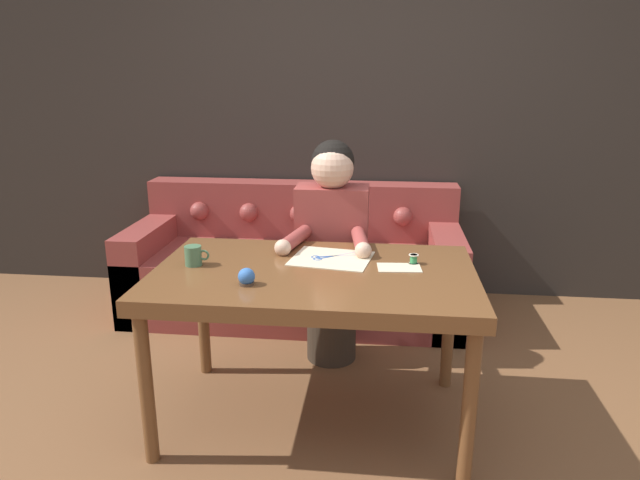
# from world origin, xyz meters

# --- Properties ---
(ground_plane) EXTENTS (16.00, 16.00, 0.00)m
(ground_plane) POSITION_xyz_m (0.00, 0.00, 0.00)
(ground_plane) COLOR brown
(wall_back) EXTENTS (8.00, 0.06, 2.60)m
(wall_back) POSITION_xyz_m (0.00, 1.87, 1.30)
(wall_back) COLOR #2D2823
(wall_back) RESTS_ON ground_plane
(dining_table) EXTENTS (1.42, 0.88, 0.75)m
(dining_table) POSITION_xyz_m (-0.12, 0.11, 0.68)
(dining_table) COLOR brown
(dining_table) RESTS_ON ground_plane
(couch) EXTENTS (2.19, 0.91, 0.84)m
(couch) POSITION_xyz_m (-0.40, 1.41, 0.30)
(couch) COLOR brown
(couch) RESTS_ON ground_plane
(person) EXTENTS (0.46, 0.60, 1.25)m
(person) POSITION_xyz_m (-0.09, 0.71, 0.65)
(person) COLOR #33281E
(person) RESTS_ON ground_plane
(pattern_paper_main) EXTENTS (0.40, 0.35, 0.00)m
(pattern_paper_main) POSITION_xyz_m (-0.06, 0.27, 0.75)
(pattern_paper_main) COLOR beige
(pattern_paper_main) RESTS_ON dining_table
(pattern_paper_offcut) EXTENTS (0.20, 0.14, 0.00)m
(pattern_paper_offcut) POSITION_xyz_m (0.26, 0.18, 0.75)
(pattern_paper_offcut) COLOR beige
(pattern_paper_offcut) RESTS_ON dining_table
(scissors) EXTENTS (0.24, 0.16, 0.01)m
(scissors) POSITION_xyz_m (-0.07, 0.29, 0.75)
(scissors) COLOR silver
(scissors) RESTS_ON dining_table
(mug) EXTENTS (0.11, 0.08, 0.09)m
(mug) POSITION_xyz_m (-0.66, 0.11, 0.79)
(mug) COLOR #47704C
(mug) RESTS_ON dining_table
(thread_spool) EXTENTS (0.04, 0.04, 0.05)m
(thread_spool) POSITION_xyz_m (0.32, 0.24, 0.77)
(thread_spool) COLOR #338C4C
(thread_spool) RESTS_ON dining_table
(pin_cushion) EXTENTS (0.07, 0.07, 0.07)m
(pin_cushion) POSITION_xyz_m (-0.37, -0.10, 0.78)
(pin_cushion) COLOR #4C3828
(pin_cushion) RESTS_ON dining_table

